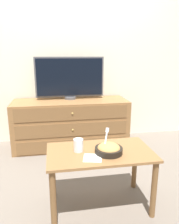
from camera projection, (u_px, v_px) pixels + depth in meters
ground_plane at (69, 137)px, 3.31m from camera, size 12.00×12.00×0.00m
wall_back at (67, 48)px, 3.00m from camera, size 12.00×0.05×2.60m
dresser at (71, 123)px, 2.95m from camera, size 1.50×0.54×0.63m
tv at (70, 78)px, 2.90m from camera, size 0.91×0.16×0.56m
coffee_table at (100, 161)px, 1.73m from camera, size 0.82×0.47×0.49m
takeout_bowl at (109, 149)px, 1.66m from camera, size 0.21×0.21×0.19m
drink_cup at (78, 146)px, 1.70m from camera, size 0.08×0.08×0.10m
napkin at (93, 158)px, 1.59m from camera, size 0.16×0.16×0.00m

